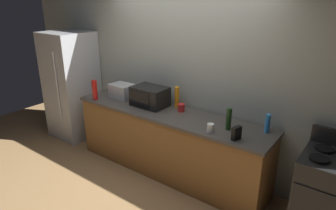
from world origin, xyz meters
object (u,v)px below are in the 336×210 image
object	(u,v)px
refrigerator	(72,85)
mug_red	(181,108)
mug_white	(210,128)
cordless_phone	(236,133)
bottle_wine	(229,119)
toaster_oven	(122,91)
stove_range	(328,197)
bottle_hot_sauce	(95,90)
microwave	(150,96)
bottle_dish_soap	(177,97)
bottle_spray_cleaner	(268,123)

from	to	relation	value
refrigerator	mug_red	world-z (taller)	refrigerator
mug_red	mug_white	xyz separation A→B (m)	(0.62, -0.33, -0.00)
cordless_phone	bottle_wine	distance (m)	0.27
toaster_oven	bottle_wine	size ratio (longest dim) A/B	1.32
stove_range	cordless_phone	bearing A→B (deg)	-168.02
bottle_hot_sauce	mug_white	world-z (taller)	bottle_hot_sauce
mug_white	microwave	bearing A→B (deg)	167.46
toaster_oven	bottle_dish_soap	world-z (taller)	bottle_dish_soap
bottle_wine	microwave	bearing A→B (deg)	177.21
toaster_oven	mug_white	distance (m)	1.67
stove_range	microwave	bearing A→B (deg)	178.83
toaster_oven	mug_red	world-z (taller)	toaster_oven
microwave	refrigerator	bearing A→B (deg)	-178.38
bottle_spray_cleaner	mug_red	world-z (taller)	bottle_spray_cleaner
bottle_dish_soap	mug_red	xyz separation A→B (m)	(0.14, -0.10, -0.09)
cordless_phone	mug_white	distance (m)	0.32
mug_white	bottle_hot_sauce	bearing A→B (deg)	-178.78
microwave	bottle_spray_cleaner	world-z (taller)	microwave
microwave	bottle_dish_soap	xyz separation A→B (m)	(0.33, 0.18, 0.01)
bottle_spray_cleaner	mug_white	distance (m)	0.64
refrigerator	bottle_hot_sauce	size ratio (longest dim) A/B	6.19
toaster_oven	bottle_hot_sauce	bearing A→B (deg)	-131.42
microwave	bottle_spray_cleaner	size ratio (longest dim) A/B	2.22
bottle_spray_cleaner	mug_white	size ratio (longest dim) A/B	2.23
microwave	bottle_dish_soap	size ratio (longest dim) A/B	1.66
refrigerator	microwave	distance (m)	1.71
cordless_phone	mug_white	xyz separation A→B (m)	(-0.32, 0.00, -0.03)
toaster_oven	bottle_spray_cleaner	bearing A→B (deg)	3.11
refrigerator	mug_red	bearing A→B (deg)	3.43
toaster_oven	mug_white	bearing A→B (deg)	-8.82
microwave	bottle_wine	world-z (taller)	microwave
cordless_phone	mug_white	world-z (taller)	cordless_phone
bottle_dish_soap	bottle_wine	world-z (taller)	bottle_dish_soap
refrigerator	bottle_spray_cleaner	xyz separation A→B (m)	(3.31, 0.18, 0.11)
toaster_oven	cordless_phone	world-z (taller)	toaster_oven
microwave	toaster_oven	xyz separation A→B (m)	(-0.55, 0.01, -0.03)
microwave	cordless_phone	bearing A→B (deg)	-9.95
refrigerator	bottle_hot_sauce	world-z (taller)	refrigerator
microwave	mug_red	bearing A→B (deg)	9.84
bottle_dish_soap	stove_range	bearing A→B (deg)	-6.40
toaster_oven	mug_red	bearing A→B (deg)	3.89
stove_range	bottle_spray_cleaner	distance (m)	0.94
refrigerator	microwave	size ratio (longest dim) A/B	3.75
cordless_phone	bottle_hot_sauce	world-z (taller)	bottle_hot_sauce
toaster_oven	cordless_phone	bearing A→B (deg)	-7.53
microwave	bottle_dish_soap	world-z (taller)	bottle_dish_soap
refrigerator	bottle_spray_cleaner	distance (m)	3.32
stove_range	mug_red	size ratio (longest dim) A/B	10.56
bottle_hot_sauce	mug_red	xyz separation A→B (m)	(1.29, 0.37, -0.09)
mug_red	stove_range	bearing A→B (deg)	-3.96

